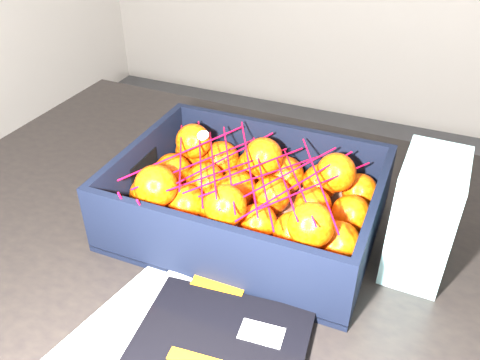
% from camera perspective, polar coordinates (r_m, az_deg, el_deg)
% --- Properties ---
extents(table, '(1.22, 0.83, 0.75)m').
position_cam_1_polar(table, '(0.90, 1.13, -10.43)').
color(table, black).
rests_on(table, ground).
extents(produce_crate, '(0.40, 0.30, 0.12)m').
position_cam_1_polar(produce_crate, '(0.81, 0.82, -3.21)').
color(produce_crate, brown).
rests_on(produce_crate, table).
extents(clementine_heap, '(0.38, 0.28, 0.12)m').
position_cam_1_polar(clementine_heap, '(0.80, 0.61, -2.27)').
color(clementine_heap, '#E34504').
rests_on(clementine_heap, produce_crate).
extents(mesh_net, '(0.33, 0.26, 0.09)m').
position_cam_1_polar(mesh_net, '(0.77, 0.20, 0.92)').
color(mesh_net, red).
rests_on(mesh_net, clementine_heap).
extents(retail_carton, '(0.08, 0.12, 0.18)m').
position_cam_1_polar(retail_carton, '(0.75, 20.00, -3.92)').
color(retail_carton, white).
rests_on(retail_carton, table).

